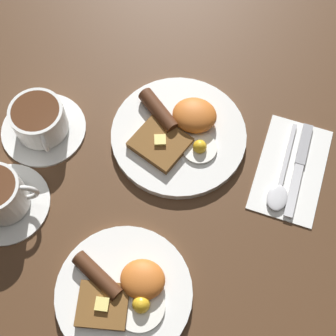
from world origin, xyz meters
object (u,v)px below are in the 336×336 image
Objects in this scene: breakfast_plate_near at (179,132)px; spoon at (279,188)px; breakfast_plate_far at (124,292)px; teacup_near at (40,122)px; teacup_far at (1,197)px; knife at (300,164)px.

spoon is (-0.19, 0.07, -0.01)m from breakfast_plate_near.
teacup_near is (0.22, -0.25, 0.02)m from breakfast_plate_far.
spoon is (-0.44, -0.13, -0.03)m from teacup_far.
breakfast_plate_near is 1.64× the size of teacup_far.
teacup_near is 0.87× the size of spoon.
teacup_near is at bearing -94.21° from teacup_far.
teacup_near reaches higher than spoon.
teacup_far is 0.51m from knife.
breakfast_plate_near is at bearing -93.71° from breakfast_plate_far.
breakfast_plate_far is 0.33m from teacup_near.
knife is at bearing -129.86° from breakfast_plate_far.
teacup_near is 0.15m from teacup_far.
breakfast_plate_far is (0.02, 0.29, -0.00)m from breakfast_plate_near.
teacup_far is at bearing 85.79° from teacup_near.
teacup_far is (0.23, -0.10, 0.02)m from breakfast_plate_far.
teacup_near is at bearing -48.01° from breakfast_plate_far.
knife is 0.06m from spoon.
knife is (-0.24, -0.29, -0.01)m from breakfast_plate_far.
teacup_near is at bearing -87.70° from spoon.
teacup_far is at bearing 37.90° from breakfast_plate_near.
teacup_far reaches higher than breakfast_plate_near.
teacup_near is 0.83× the size of knife.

